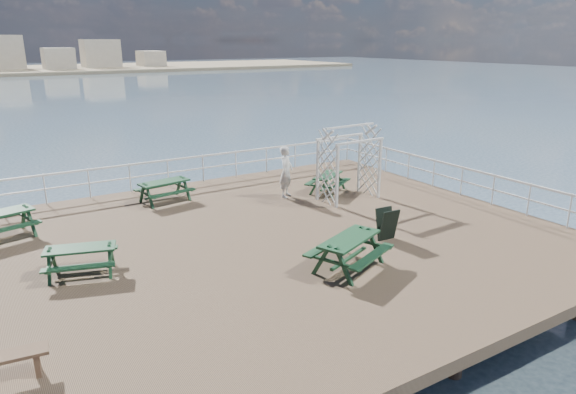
{
  "coord_description": "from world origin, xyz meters",
  "views": [
    {
      "loc": [
        -6.18,
        -12.21,
        5.51
      ],
      "look_at": [
        1.37,
        0.09,
        1.1
      ],
      "focal_mm": 32.0,
      "sensor_mm": 36.0,
      "label": 1
    }
  ],
  "objects_px": {
    "picnic_table_c": "(328,179)",
    "trellis_arbor": "(349,167)",
    "picnic_table_e": "(349,246)",
    "person": "(286,172)",
    "picnic_table_b": "(164,187)",
    "picnic_table_d": "(81,255)"
  },
  "relations": [
    {
      "from": "picnic_table_d",
      "to": "picnic_table_e",
      "type": "xyz_separation_m",
      "value": [
        5.8,
        -3.16,
        0.09
      ]
    },
    {
      "from": "picnic_table_b",
      "to": "picnic_table_c",
      "type": "bearing_deg",
      "value": -29.18
    },
    {
      "from": "person",
      "to": "picnic_table_c",
      "type": "bearing_deg",
      "value": -49.2
    },
    {
      "from": "picnic_table_c",
      "to": "picnic_table_e",
      "type": "bearing_deg",
      "value": -154.17
    },
    {
      "from": "picnic_table_c",
      "to": "picnic_table_e",
      "type": "xyz_separation_m",
      "value": [
        -3.56,
        -5.84,
        0.11
      ]
    },
    {
      "from": "picnic_table_c",
      "to": "trellis_arbor",
      "type": "xyz_separation_m",
      "value": [
        0.09,
        -1.12,
        0.7
      ]
    },
    {
      "from": "picnic_table_e",
      "to": "picnic_table_c",
      "type": "bearing_deg",
      "value": 36.08
    },
    {
      "from": "picnic_table_c",
      "to": "picnic_table_e",
      "type": "relative_size",
      "value": 0.85
    },
    {
      "from": "trellis_arbor",
      "to": "person",
      "type": "height_order",
      "value": "trellis_arbor"
    },
    {
      "from": "trellis_arbor",
      "to": "picnic_table_d",
      "type": "bearing_deg",
      "value": -173.61
    },
    {
      "from": "picnic_table_b",
      "to": "picnic_table_c",
      "type": "relative_size",
      "value": 0.96
    },
    {
      "from": "picnic_table_e",
      "to": "trellis_arbor",
      "type": "xyz_separation_m",
      "value": [
        3.65,
        4.72,
        0.6
      ]
    },
    {
      "from": "picnic_table_d",
      "to": "person",
      "type": "height_order",
      "value": "person"
    },
    {
      "from": "picnic_table_c",
      "to": "person",
      "type": "bearing_deg",
      "value": 137.22
    },
    {
      "from": "picnic_table_c",
      "to": "picnic_table_b",
      "type": "bearing_deg",
      "value": 127.28
    },
    {
      "from": "picnic_table_b",
      "to": "picnic_table_c",
      "type": "height_order",
      "value": "picnic_table_b"
    },
    {
      "from": "person",
      "to": "trellis_arbor",
      "type": "bearing_deg",
      "value": -78.04
    },
    {
      "from": "picnic_table_e",
      "to": "trellis_arbor",
      "type": "bearing_deg",
      "value": 29.68
    },
    {
      "from": "picnic_table_e",
      "to": "trellis_arbor",
      "type": "height_order",
      "value": "trellis_arbor"
    },
    {
      "from": "picnic_table_d",
      "to": "picnic_table_b",
      "type": "bearing_deg",
      "value": 69.22
    },
    {
      "from": "picnic_table_d",
      "to": "picnic_table_c",
      "type": "bearing_deg",
      "value": 33.18
    },
    {
      "from": "picnic_table_b",
      "to": "trellis_arbor",
      "type": "height_order",
      "value": "trellis_arbor"
    }
  ]
}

